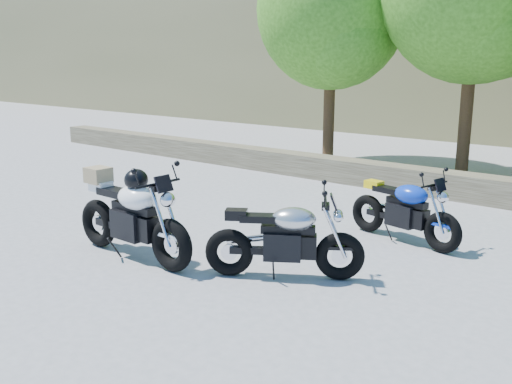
% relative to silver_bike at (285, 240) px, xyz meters
% --- Properties ---
extents(ground, '(90.00, 90.00, 0.00)m').
position_rel_silver_bike_xyz_m(ground, '(-1.35, -0.15, -0.47)').
color(ground, gray).
rests_on(ground, ground).
extents(stone_wall, '(22.00, 0.55, 0.50)m').
position_rel_silver_bike_xyz_m(stone_wall, '(-1.35, 5.35, -0.22)').
color(stone_wall, '#4E4534').
rests_on(stone_wall, ground).
extents(tree_decid_left, '(3.67, 3.67, 5.62)m').
position_rel_silver_bike_xyz_m(tree_decid_left, '(-3.75, 6.99, 3.16)').
color(tree_decid_left, '#382314').
rests_on(tree_decid_left, ground).
extents(silver_bike, '(1.70, 1.18, 0.97)m').
position_rel_silver_bike_xyz_m(silver_bike, '(0.00, 0.00, 0.00)').
color(silver_bike, black).
rests_on(silver_bike, ground).
extents(white_bike, '(2.22, 0.70, 1.23)m').
position_rel_silver_bike_xyz_m(white_bike, '(-2.00, -0.71, 0.13)').
color(white_bike, black).
rests_on(white_bike, ground).
extents(blue_bike, '(1.87, 0.64, 0.95)m').
position_rel_silver_bike_xyz_m(blue_bike, '(0.49, 2.23, -0.01)').
color(blue_bike, black).
rests_on(blue_bike, ground).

